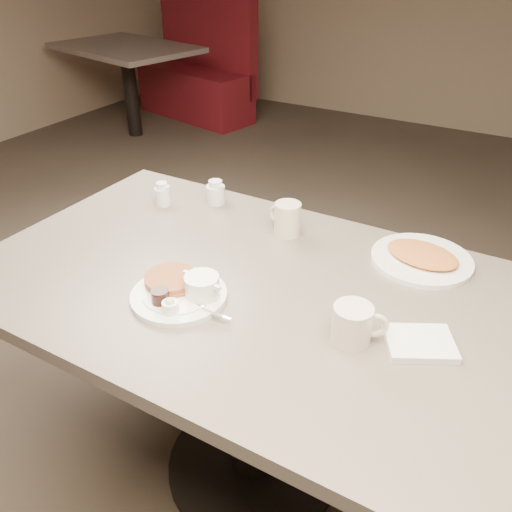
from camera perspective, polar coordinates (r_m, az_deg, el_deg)
The scene contains 10 objects.
room at distance 1.13m, azimuth -0.56°, elevation 25.43°, with size 7.04×8.04×2.84m.
diner_table at distance 1.46m, azimuth -0.40°, elevation -8.37°, with size 1.50×0.90×0.75m.
main_plate at distance 1.31m, azimuth -8.09°, elevation -3.69°, with size 0.30×0.27×0.07m.
coffee_mug_near at distance 1.17m, azimuth 10.60°, elevation -7.26°, with size 0.13×0.12×0.09m.
napkin at distance 1.21m, azimuth 17.44°, elevation -9.06°, with size 0.18×0.17×0.02m.
coffee_mug_far at distance 1.56m, azimuth 3.38°, elevation 4.09°, with size 0.12×0.10×0.10m.
creamer_left at distance 1.77m, azimuth -10.17°, elevation 6.61°, with size 0.08×0.07×0.08m.
creamer_right at distance 1.76m, azimuth -4.44°, elevation 6.91°, with size 0.09×0.07×0.08m.
hash_plate at distance 1.51m, azimuth 17.63°, elevation -0.18°, with size 0.33×0.33×0.04m.
booth_back_left at distance 5.20m, azimuth -6.97°, elevation 19.16°, with size 1.43×1.58×1.12m.
Camera 1 is at (0.57, -0.97, 1.52)m, focal length 36.67 mm.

